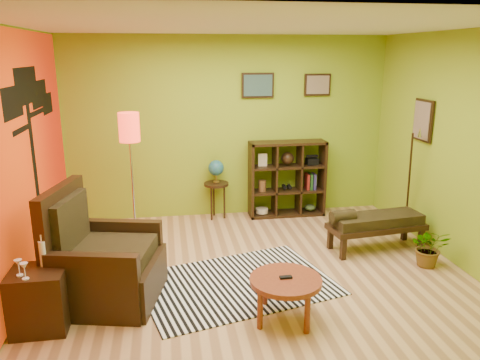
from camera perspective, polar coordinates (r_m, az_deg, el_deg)
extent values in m
plane|color=tan|center=(5.62, 1.86, -11.52)|extent=(5.00, 5.00, 0.00)
cube|color=#87A820|center=(7.32, -1.40, 6.36)|extent=(5.00, 0.04, 2.80)
cube|color=#87A820|center=(3.06, 10.14, -6.61)|extent=(5.00, 0.04, 2.80)
cube|color=#87A820|center=(5.28, -25.73, 1.37)|extent=(0.04, 4.50, 2.80)
cube|color=#87A820|center=(6.13, 25.64, 3.12)|extent=(0.04, 4.50, 2.80)
cube|color=white|center=(5.03, 2.15, 18.34)|extent=(5.00, 4.50, 0.04)
cube|color=red|center=(5.27, -25.52, 1.38)|extent=(0.01, 4.45, 2.75)
cube|color=black|center=(5.86, -23.51, -0.66)|extent=(0.01, 0.14, 2.10)
cube|color=black|center=(5.21, -25.98, 8.47)|extent=(0.01, 0.65, 0.32)
cube|color=black|center=(5.73, -24.59, 10.41)|extent=(0.01, 0.85, 0.40)
cube|color=black|center=(6.22, -23.28, 9.62)|extent=(0.01, 0.70, 0.32)
cube|color=black|center=(6.57, -22.43, 8.62)|extent=(0.01, 0.50, 0.26)
cube|color=black|center=(7.30, 2.18, 11.46)|extent=(0.50, 0.03, 0.38)
cube|color=#40655E|center=(7.27, 2.22, 11.44)|extent=(0.44, 0.01, 0.32)
cube|color=black|center=(7.54, 9.42, 11.39)|extent=(0.42, 0.03, 0.34)
cube|color=gray|center=(7.52, 9.48, 11.37)|extent=(0.36, 0.01, 0.28)
cube|color=black|center=(6.82, 21.44, 6.79)|extent=(0.03, 0.44, 0.56)
cube|color=gray|center=(6.81, 21.26, 6.79)|extent=(0.01, 0.38, 0.50)
cylinder|color=black|center=(6.93, 19.90, -0.32)|extent=(0.23, 0.34, 1.46)
cone|color=silver|center=(6.65, 21.08, 5.50)|extent=(0.08, 0.09, 0.16)
cube|color=white|center=(5.42, -0.38, -12.50)|extent=(2.38, 1.91, 0.01)
cylinder|color=maroon|center=(4.63, 5.59, -12.10)|extent=(0.70, 0.70, 0.05)
cylinder|color=maroon|center=(4.92, 8.33, -13.28)|extent=(0.06, 0.06, 0.38)
cylinder|color=maroon|center=(4.94, 3.10, -13.01)|extent=(0.06, 0.06, 0.38)
cylinder|color=maroon|center=(4.54, 8.20, -15.91)|extent=(0.06, 0.06, 0.38)
cylinder|color=maroon|center=(4.56, 2.46, -15.59)|extent=(0.06, 0.06, 0.38)
cube|color=black|center=(4.62, 5.60, -11.71)|extent=(0.12, 0.05, 0.02)
cube|color=black|center=(5.21, -15.45, -11.60)|extent=(1.17, 1.16, 0.45)
cube|color=black|center=(5.22, -20.66, -7.28)|extent=(0.32, 0.96, 1.23)
cube|color=black|center=(4.77, -17.38, -12.57)|extent=(0.90, 0.31, 0.72)
cube|color=black|center=(5.55, -14.01, -8.28)|extent=(0.90, 0.31, 0.72)
cube|color=gold|center=(5.07, -15.33, -8.58)|extent=(0.93, 0.92, 0.16)
cube|color=gold|center=(5.11, -19.97, -5.02)|extent=(0.26, 0.72, 0.56)
cube|color=black|center=(4.89, -23.21, -13.26)|extent=(0.50, 0.46, 0.59)
cylinder|color=white|center=(4.79, -22.88, -8.25)|extent=(0.07, 0.07, 0.25)
cylinder|color=white|center=(4.73, -23.07, -6.52)|extent=(0.02, 0.02, 0.07)
cylinder|color=white|center=(4.72, -25.26, -10.45)|extent=(0.06, 0.06, 0.01)
cylinder|color=white|center=(4.70, -25.33, -9.89)|extent=(0.01, 0.01, 0.09)
cone|color=white|center=(4.67, -25.42, -9.11)|extent=(0.07, 0.07, 0.06)
cylinder|color=white|center=(4.63, -24.68, -10.87)|extent=(0.06, 0.06, 0.01)
cylinder|color=white|center=(4.61, -24.75, -10.31)|extent=(0.01, 0.01, 0.09)
cone|color=white|center=(4.58, -24.84, -9.52)|extent=(0.07, 0.07, 0.06)
cylinder|color=silver|center=(6.49, -12.50, -7.93)|extent=(0.27, 0.27, 0.03)
cylinder|color=silver|center=(6.22, -12.93, -0.91)|extent=(0.03, 0.03, 1.68)
cylinder|color=red|center=(6.05, -13.37, 6.28)|extent=(0.26, 0.26, 0.37)
cylinder|color=black|center=(7.28, -2.91, -0.50)|extent=(0.38, 0.38, 0.04)
cylinder|color=black|center=(7.35, -1.92, -2.69)|extent=(0.03, 0.03, 0.54)
cylinder|color=black|center=(7.48, -3.21, -2.39)|extent=(0.03, 0.03, 0.54)
cylinder|color=black|center=(7.27, -3.51, -2.90)|extent=(0.03, 0.03, 0.54)
cylinder|color=gold|center=(7.27, -2.91, -0.21)|extent=(0.10, 0.10, 0.02)
cylinder|color=gold|center=(7.26, -2.92, 0.23)|extent=(0.02, 0.02, 0.10)
sphere|color=#123C9C|center=(7.22, -2.94, 1.49)|extent=(0.24, 0.24, 0.24)
cube|color=black|center=(7.33, 1.36, -0.03)|extent=(0.04, 0.35, 1.20)
cube|color=black|center=(7.62, 9.97, 0.33)|extent=(0.04, 0.35, 1.20)
cube|color=black|center=(7.62, 5.63, -4.06)|extent=(1.20, 0.35, 0.04)
cube|color=black|center=(7.32, 5.87, 4.54)|extent=(1.20, 0.35, 0.04)
cube|color=black|center=(7.40, 4.25, 0.09)|extent=(0.03, 0.33, 1.12)
cube|color=black|center=(7.50, 7.22, 0.21)|extent=(0.03, 0.33, 1.12)
cube|color=black|center=(7.51, 5.71, -1.32)|extent=(1.12, 0.33, 0.03)
cube|color=black|center=(7.40, 5.79, 1.65)|extent=(1.12, 0.33, 0.03)
cylinder|color=beige|center=(7.51, 2.69, -3.73)|extent=(0.20, 0.20, 0.07)
sphere|color=black|center=(7.37, 5.81, 2.63)|extent=(0.20, 0.20, 0.20)
cube|color=black|center=(7.50, 8.76, 2.27)|extent=(0.18, 0.15, 0.10)
cylinder|color=black|center=(7.48, 5.42, -0.82)|extent=(0.06, 0.12, 0.06)
cylinder|color=black|center=(7.50, 6.02, -0.80)|extent=(0.06, 0.12, 0.06)
ellipsoid|color=#384C26|center=(7.70, 8.53, -3.32)|extent=(0.18, 0.18, 0.09)
cylinder|color=brown|center=(7.39, 2.73, -0.72)|extent=(0.12, 0.12, 0.18)
cube|color=beige|center=(7.28, 2.77, 2.45)|extent=(0.14, 0.03, 0.20)
cube|color=maroon|center=(7.56, 8.16, -0.19)|extent=(0.04, 0.18, 0.26)
cube|color=#1E4C1E|center=(7.57, 8.55, -0.17)|extent=(0.04, 0.18, 0.26)
cube|color=navy|center=(7.59, 8.95, -0.15)|extent=(0.04, 0.18, 0.26)
cube|color=black|center=(6.44, 16.29, -5.46)|extent=(1.32, 0.60, 0.07)
cube|color=gold|center=(6.41, 16.36, -4.62)|extent=(1.22, 0.53, 0.13)
cylinder|color=gold|center=(6.13, 12.41, -4.33)|extent=(0.34, 0.20, 0.16)
cube|color=black|center=(6.94, 19.41, -5.78)|extent=(0.07, 0.07, 0.28)
cube|color=black|center=(6.39, 10.95, -7.00)|extent=(0.07, 0.07, 0.28)
cube|color=black|center=(6.67, 21.18, -6.81)|extent=(0.07, 0.07, 0.28)
cube|color=black|center=(6.09, 12.47, -8.22)|extent=(0.07, 0.07, 0.28)
imported|color=#26661E|center=(6.21, 22.04, -8.05)|extent=(0.58, 0.61, 0.38)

